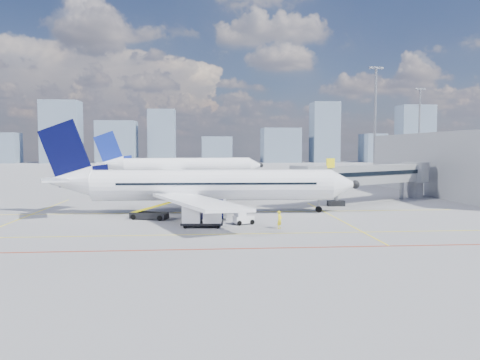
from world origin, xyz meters
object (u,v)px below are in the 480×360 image
object	(u,v)px
main_aircraft	(199,186)
baggage_tug	(242,218)
second_aircraft	(181,166)
ramp_worker	(280,220)
cargo_dolly	(202,215)
belt_loader	(150,214)

from	to	relation	value
main_aircraft	baggage_tug	xyz separation A→B (m)	(4.31, -8.21, -2.58)
second_aircraft	baggage_tug	world-z (taller)	second_aircraft
baggage_tug	ramp_worker	size ratio (longest dim) A/B	1.32
cargo_dolly	belt_loader	distance (m)	7.65
belt_loader	ramp_worker	world-z (taller)	belt_loader
baggage_tug	belt_loader	size ratio (longest dim) A/B	0.38
baggage_tug	belt_loader	xyz separation A→B (m)	(-9.49, 3.99, -0.04)
second_aircraft	ramp_worker	size ratio (longest dim) A/B	23.62
cargo_dolly	belt_loader	bearing A→B (deg)	140.99
second_aircraft	baggage_tug	xyz separation A→B (m)	(8.91, -64.04, -2.58)
main_aircraft	belt_loader	distance (m)	7.18
belt_loader	main_aircraft	bearing A→B (deg)	58.25
main_aircraft	ramp_worker	world-z (taller)	main_aircraft
main_aircraft	belt_loader	bearing A→B (deg)	-138.69
baggage_tug	belt_loader	world-z (taller)	belt_loader
main_aircraft	baggage_tug	size ratio (longest dim) A/B	16.87
baggage_tug	ramp_worker	bearing A→B (deg)	-59.35
second_aircraft	cargo_dolly	size ratio (longest dim) A/B	9.53
baggage_tug	cargo_dolly	world-z (taller)	cargo_dolly
baggage_tug	cargo_dolly	xyz separation A→B (m)	(-4.01, -1.31, 0.55)
belt_loader	ramp_worker	size ratio (longest dim) A/B	3.46
belt_loader	ramp_worker	distance (m)	14.40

